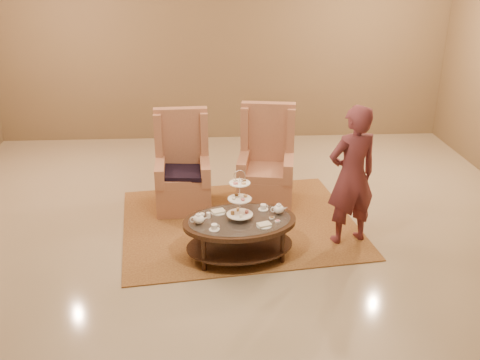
{
  "coord_description": "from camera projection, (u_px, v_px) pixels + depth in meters",
  "views": [
    {
      "loc": [
        -0.22,
        -5.49,
        3.12
      ],
      "look_at": [
        0.11,
        0.2,
        0.72
      ],
      "focal_mm": 40.0,
      "sensor_mm": 36.0,
      "label": 1
    }
  ],
  "objects": [
    {
      "name": "ceiling",
      "position": [
        232.0,
        243.0,
        6.28
      ],
      "size": [
        8.0,
        8.0,
        0.02
      ],
      "primitive_type": "cube",
      "color": "white",
      "rests_on": "ground"
    },
    {
      "name": "armchair_left",
      "position": [
        183.0,
        175.0,
        7.08
      ],
      "size": [
        0.73,
        0.76,
        1.3
      ],
      "rotation": [
        0.0,
        0.0,
        0.05
      ],
      "color": "#B37454",
      "rests_on": "ground"
    },
    {
      "name": "armchair_right",
      "position": [
        266.0,
        171.0,
        7.2
      ],
      "size": [
        0.83,
        0.85,
        1.33
      ],
      "rotation": [
        0.0,
        0.0,
        -0.16
      ],
      "color": "#B37454",
      "rests_on": "ground"
    },
    {
      "name": "rug",
      "position": [
        239.0,
        223.0,
        6.75
      ],
      "size": [
        3.15,
        2.73,
        0.02
      ],
      "rotation": [
        0.0,
        0.0,
        0.12
      ],
      "color": "olive",
      "rests_on": "ground"
    },
    {
      "name": "person",
      "position": [
        352.0,
        176.0,
        6.02
      ],
      "size": [
        0.69,
        0.55,
        1.66
      ],
      "rotation": [
        0.0,
        0.0,
        3.43
      ],
      "color": "#5E282D",
      "rests_on": "ground"
    },
    {
      "name": "ground",
      "position": [
        232.0,
        243.0,
        6.28
      ],
      "size": [
        8.0,
        8.0,
        0.0
      ],
      "primitive_type": "plane",
      "color": "tan",
      "rests_on": "ground"
    },
    {
      "name": "tea_table",
      "position": [
        240.0,
        226.0,
        5.86
      ],
      "size": [
        1.36,
        1.02,
        1.05
      ],
      "rotation": [
        0.0,
        0.0,
        0.14
      ],
      "color": "black",
      "rests_on": "ground"
    },
    {
      "name": "wall_back",
      "position": [
        221.0,
        41.0,
        9.28
      ],
      "size": [
        8.0,
        0.04,
        3.5
      ],
      "primitive_type": "cube",
      "color": "olive",
      "rests_on": "ground"
    }
  ]
}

